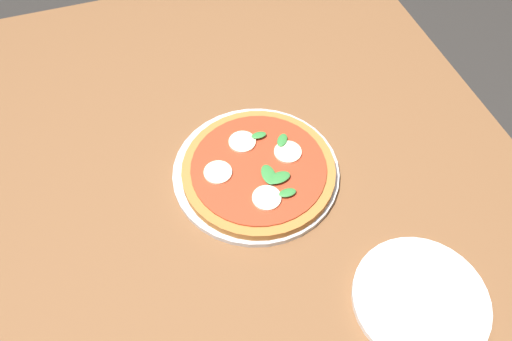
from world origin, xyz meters
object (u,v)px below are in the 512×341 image
serving_tray (256,172)px  pizza (259,170)px  plate_white (420,300)px  dining_table (242,233)px

serving_tray → pizza: size_ratio=1.10×
pizza → plate_white: (-0.32, -0.17, -0.02)m
dining_table → pizza: size_ratio=4.97×
dining_table → pizza: bearing=-41.5°
dining_table → serving_tray: size_ratio=4.52×
dining_table → plate_white: size_ratio=6.52×
serving_tray → plate_white: size_ratio=1.44×
serving_tray → plate_white: 0.38m
pizza → plate_white: 0.37m
dining_table → serving_tray: bearing=-36.7°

